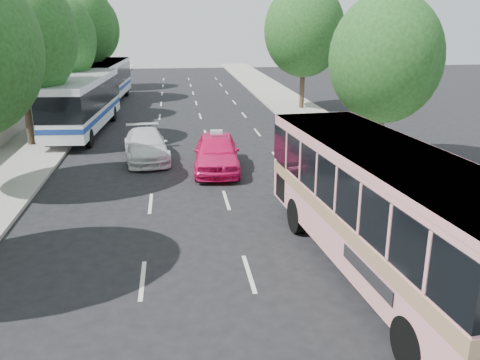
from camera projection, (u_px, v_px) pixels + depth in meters
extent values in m
plane|color=black|center=(208.00, 245.00, 15.77)|extent=(120.00, 120.00, 0.00)
cube|color=#9E998E|center=(58.00, 124.00, 33.59)|extent=(4.00, 90.00, 0.15)
cube|color=#9E998E|center=(308.00, 118.00, 35.71)|extent=(4.00, 90.00, 0.12)
cube|color=#9E998E|center=(28.00, 112.00, 33.11)|extent=(0.30, 90.00, 1.50)
cylinder|color=#38281E|center=(28.00, 112.00, 27.34)|extent=(0.36, 0.36, 3.80)
ellipsoid|color=#1E3F16|center=(18.00, 35.00, 26.13)|extent=(6.00, 6.00, 6.90)
sphere|color=#1E3F16|center=(21.00, 11.00, 25.53)|extent=(3.90, 3.90, 3.90)
cylinder|color=#38281E|center=(60.00, 94.00, 34.96)|extent=(0.36, 0.36, 3.50)
ellipsoid|color=#1E3F16|center=(54.00, 39.00, 33.84)|extent=(5.52, 5.52, 6.35)
sphere|color=#1E3F16|center=(58.00, 22.00, 33.27)|extent=(3.59, 3.59, 3.59)
cylinder|color=#38281E|center=(81.00, 78.00, 42.45)|extent=(0.36, 0.36, 3.99)
ellipsoid|color=#1E3F16|center=(76.00, 25.00, 41.18)|extent=(6.30, 6.30, 7.24)
sphere|color=#1E3F16|center=(79.00, 9.00, 40.57)|extent=(4.09, 4.09, 4.09)
cylinder|color=#38281E|center=(92.00, 70.00, 50.03)|extent=(0.36, 0.36, 3.72)
ellipsoid|color=#1E3F16|center=(89.00, 29.00, 48.84)|extent=(5.88, 5.88, 6.76)
sphere|color=#1E3F16|center=(91.00, 16.00, 48.25)|extent=(3.82, 3.82, 3.82)
cylinder|color=#38281E|center=(379.00, 132.00, 23.92)|extent=(0.36, 0.36, 3.23)
ellipsoid|color=#1E3F16|center=(386.00, 58.00, 22.89)|extent=(5.10, 5.10, 5.87)
sphere|color=#1E3F16|center=(399.00, 35.00, 22.35)|extent=(3.32, 3.31, 3.31)
cylinder|color=#38281E|center=(302.00, 84.00, 38.99)|extent=(0.36, 0.36, 3.80)
ellipsoid|color=#1E3F16|center=(304.00, 30.00, 37.78)|extent=(6.00, 6.00, 6.90)
sphere|color=#1E3F16|center=(311.00, 13.00, 37.18)|extent=(3.90, 3.90, 3.90)
cube|color=pink|center=(384.00, 205.00, 13.32)|extent=(3.71, 11.21, 2.95)
cube|color=#9E7A59|center=(383.00, 217.00, 13.42)|extent=(3.75, 11.24, 0.39)
cube|color=black|center=(386.00, 185.00, 13.16)|extent=(3.76, 11.25, 1.21)
cube|color=pink|center=(389.00, 154.00, 12.90)|extent=(3.73, 11.24, 0.18)
cylinder|color=black|center=(297.00, 216.00, 16.59)|extent=(0.43, 1.17, 1.15)
cylinder|color=black|center=(366.00, 210.00, 17.09)|extent=(0.43, 1.17, 1.15)
cylinder|color=black|center=(412.00, 344.00, 10.03)|extent=(0.43, 1.17, 1.15)
imported|color=#E6145F|center=(217.00, 152.00, 23.32)|extent=(2.40, 5.18, 1.72)
imported|color=silver|center=(146.00, 145.00, 25.17)|extent=(2.60, 5.20, 1.45)
cube|color=white|center=(84.00, 101.00, 30.84)|extent=(3.16, 11.43, 2.87)
cube|color=black|center=(83.00, 95.00, 30.73)|extent=(3.21, 11.47, 1.41)
cube|color=navy|center=(85.00, 113.00, 31.06)|extent=(3.20, 11.45, 0.28)
cube|color=white|center=(81.00, 78.00, 30.42)|extent=(3.18, 11.45, 0.13)
cylinder|color=black|center=(82.00, 114.00, 34.61)|extent=(0.37, 1.05, 1.04)
cylinder|color=black|center=(113.00, 114.00, 34.74)|extent=(0.37, 1.05, 1.04)
cylinder|color=black|center=(50.00, 139.00, 27.45)|extent=(0.37, 1.05, 1.04)
cylinder|color=black|center=(89.00, 138.00, 27.58)|extent=(0.37, 1.05, 1.04)
cube|color=white|center=(107.00, 79.00, 42.16)|extent=(3.01, 11.24, 2.83)
cube|color=black|center=(106.00, 75.00, 42.05)|extent=(3.07, 11.27, 1.39)
cube|color=navy|center=(107.00, 88.00, 42.38)|extent=(3.06, 11.26, 0.28)
cube|color=white|center=(105.00, 63.00, 41.75)|extent=(3.04, 11.26, 0.13)
cylinder|color=black|center=(103.00, 91.00, 45.86)|extent=(0.36, 1.03, 1.02)
cylinder|color=black|center=(126.00, 90.00, 46.01)|extent=(0.36, 1.03, 1.02)
cylinder|color=black|center=(86.00, 104.00, 38.82)|extent=(0.36, 1.03, 1.02)
cylinder|color=black|center=(113.00, 103.00, 38.96)|extent=(0.36, 1.03, 1.02)
cube|color=silver|center=(216.00, 132.00, 23.03)|extent=(0.56, 0.22, 0.18)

